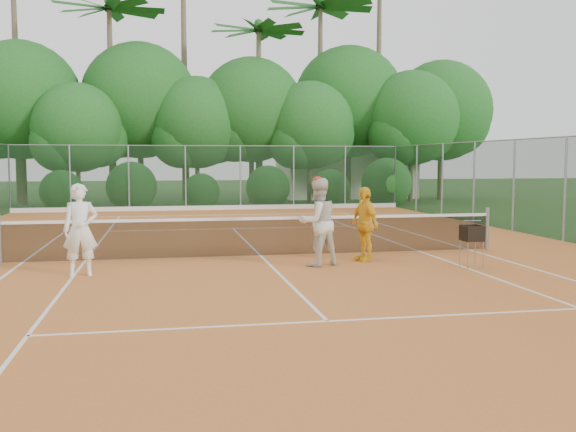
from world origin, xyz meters
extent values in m
plane|color=#224418|center=(0.00, 0.00, 0.00)|extent=(120.00, 120.00, 0.00)
cube|color=#C66E2D|center=(0.00, 0.00, 0.01)|extent=(18.00, 36.00, 0.02)
cube|color=beige|center=(9.00, 24.00, 1.50)|extent=(8.00, 5.00, 3.00)
cylinder|color=gray|center=(5.94, 0.00, 0.57)|extent=(0.10, 0.10, 1.10)
cube|color=black|center=(0.00, 0.00, 0.48)|extent=(11.87, 0.03, 0.86)
cube|color=white|center=(0.00, 0.00, 0.95)|extent=(11.87, 0.04, 0.07)
imported|color=white|center=(-3.96, -1.86, 0.95)|extent=(0.73, 0.52, 1.86)
imported|color=silver|center=(1.02, -1.61, 0.99)|extent=(1.14, 1.01, 1.94)
ellipsoid|color=red|center=(1.02, -1.61, 1.92)|extent=(0.22, 0.22, 0.14)
imported|color=yellow|center=(2.25, -1.12, 0.88)|extent=(0.66, 1.08, 1.72)
cylinder|color=gray|center=(4.07, -2.64, 0.31)|extent=(0.02, 0.02, 0.58)
cylinder|color=gray|center=(4.43, -2.28, 0.31)|extent=(0.02, 0.02, 0.58)
cube|color=black|center=(4.25, -2.46, 0.77)|extent=(0.40, 0.40, 0.34)
sphere|color=gold|center=(-3.32, 12.46, 0.05)|extent=(0.07, 0.07, 0.07)
sphere|color=yellow|center=(2.40, 12.18, 0.05)|extent=(0.07, 0.07, 0.07)
sphere|color=#CCDE33|center=(1.61, 11.63, 0.05)|extent=(0.07, 0.07, 0.07)
cube|color=white|center=(0.00, 11.88, 0.02)|extent=(11.03, 0.06, 0.01)
cube|color=white|center=(-5.49, 0.00, 0.02)|extent=(0.06, 23.77, 0.01)
cube|color=white|center=(5.49, 0.00, 0.02)|extent=(0.06, 23.77, 0.01)
cube|color=white|center=(-4.11, 0.00, 0.02)|extent=(0.06, 23.77, 0.01)
cube|color=white|center=(4.11, 0.00, 0.02)|extent=(0.06, 23.77, 0.01)
cube|color=white|center=(0.00, 6.40, 0.02)|extent=(8.23, 0.06, 0.01)
cube|color=white|center=(0.00, -6.40, 0.02)|extent=(8.23, 0.06, 0.01)
cube|color=white|center=(0.00, 0.00, 0.02)|extent=(0.06, 12.80, 0.01)
cube|color=#19381E|center=(0.00, 15.00, 1.52)|extent=(18.00, 0.02, 3.00)
cylinder|color=gray|center=(-9.00, 15.00, 1.52)|extent=(0.07, 0.07, 3.00)
cylinder|color=gray|center=(9.00, 15.00, 1.52)|extent=(0.07, 0.07, 3.00)
cylinder|color=gray|center=(-9.00, 15.00, 1.52)|extent=(0.07, 0.07, 3.00)
cylinder|color=gray|center=(9.00, 15.00, 1.52)|extent=(0.07, 0.07, 3.00)
cylinder|color=brown|center=(-9.50, 20.50, 2.20)|extent=(0.30, 0.30, 4.40)
sphere|color=#1E571D|center=(-9.50, 20.50, 5.46)|extent=(6.16, 6.16, 6.16)
cylinder|color=brown|center=(-6.50, 18.50, 1.60)|extent=(0.22, 0.22, 3.20)
sphere|color=#1E571D|center=(-6.50, 18.50, 3.97)|extent=(4.48, 4.48, 4.48)
cylinder|color=brown|center=(-3.50, 21.00, 2.25)|extent=(0.31, 0.31, 4.50)
sphere|color=#1E571D|center=(-3.50, 21.00, 5.58)|extent=(6.30, 6.30, 6.30)
cylinder|color=brown|center=(-0.50, 19.50, 1.75)|extent=(0.24, 0.24, 3.50)
sphere|color=#1E571D|center=(-0.50, 19.50, 4.34)|extent=(4.90, 4.90, 4.90)
cylinder|color=brown|center=(2.50, 20.00, 2.05)|extent=(0.28, 0.28, 4.10)
sphere|color=#1E571D|center=(2.50, 20.00, 5.08)|extent=(5.74, 5.74, 5.74)
cylinder|color=brown|center=(5.50, 18.80, 1.70)|extent=(0.23, 0.23, 3.40)
sphere|color=#1E571D|center=(5.50, 18.80, 4.22)|extent=(4.76, 4.76, 4.76)
cylinder|color=brown|center=(8.50, 21.50, 2.33)|extent=(0.32, 0.32, 4.65)
sphere|color=#1E571D|center=(8.50, 21.50, 5.77)|extent=(6.51, 6.51, 6.51)
cylinder|color=brown|center=(11.50, 19.20, 1.90)|extent=(0.26, 0.26, 3.80)
sphere|color=#1E571D|center=(11.50, 19.20, 4.71)|extent=(5.32, 5.32, 5.32)
cylinder|color=brown|center=(14.00, 20.80, 2.12)|extent=(0.29, 0.29, 4.25)
sphere|color=#1E571D|center=(14.00, 20.80, 5.27)|extent=(5.95, 5.95, 5.95)
cone|color=brown|center=(-10.00, 22.00, 6.50)|extent=(0.44, 0.44, 13.00)
cone|color=brown|center=(-5.00, 21.00, 5.50)|extent=(0.44, 0.44, 11.00)
sphere|color=#1E571D|center=(-5.00, 21.00, 10.83)|extent=(0.50, 0.50, 0.50)
cone|color=brown|center=(-1.00, 23.00, 7.50)|extent=(0.44, 0.44, 15.00)
cone|color=brown|center=(3.00, 20.50, 5.00)|extent=(0.44, 0.44, 10.00)
sphere|color=#1E571D|center=(3.00, 20.50, 9.85)|extent=(0.50, 0.50, 0.50)
cone|color=brown|center=(7.00, 22.50, 6.00)|extent=(0.44, 0.44, 12.00)
cone|color=brown|center=(11.00, 23.50, 7.00)|extent=(0.44, 0.44, 14.00)
camera|label=1|loc=(-2.30, -15.24, 2.35)|focal=40.00mm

